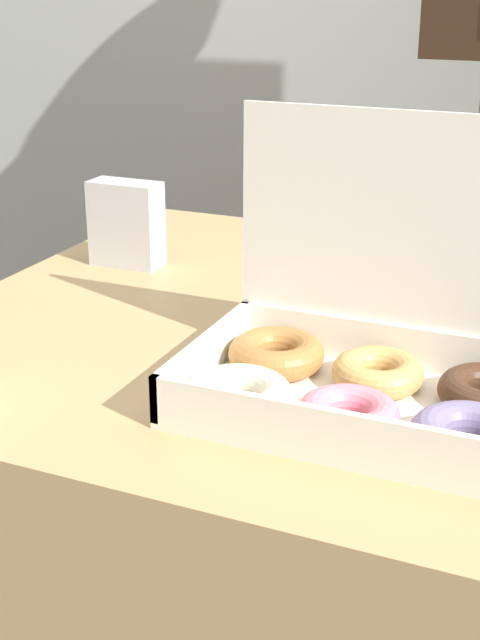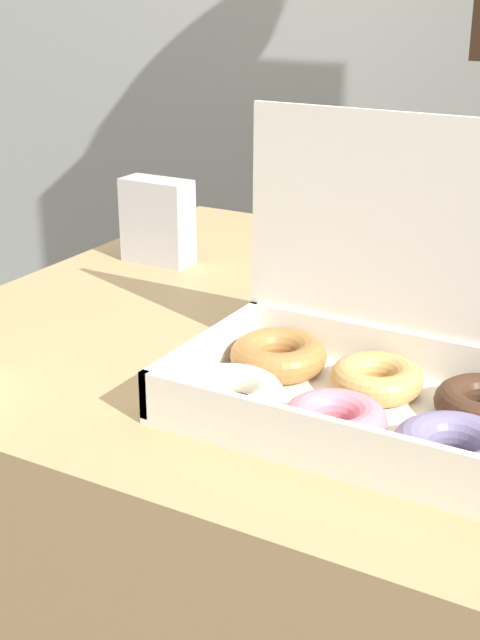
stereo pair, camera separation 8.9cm
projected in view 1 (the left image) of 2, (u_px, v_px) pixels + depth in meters
The scene contains 3 objects.
table at pixel (358, 583), 1.17m from camera, with size 1.03×0.83×0.72m.
donut_box at pixel (368, 369), 0.85m from camera, with size 0.35×0.24×0.27m.
napkin_holder at pixel (126, 224), 1.26m from camera, with size 0.10×0.05×0.12m.
Camera 1 is at (0.24, -0.95, 1.11)m, focal length 50.00 mm.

